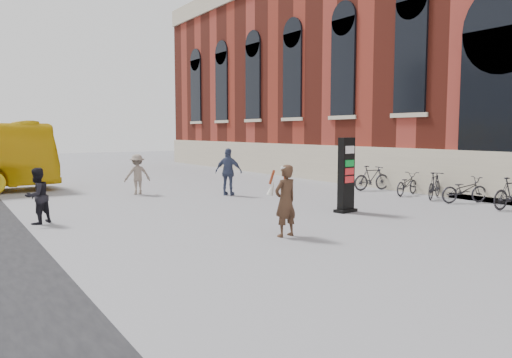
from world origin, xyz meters
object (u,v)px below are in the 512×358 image
bike_3 (512,193)px  bike_7 (372,178)px  pedestrian_a (37,196)px  bike_6 (407,184)px  pedestrian_b (137,174)px  pedestrian_c (229,172)px  bike_4 (464,190)px  woman (285,200)px  bike_5 (434,185)px  info_pylon (346,175)px

bike_3 → bike_7: 6.15m
pedestrian_a → bike_6: (13.24, -1.12, -0.32)m
pedestrian_b → pedestrian_c: (2.91, -2.19, 0.12)m
bike_4 → bike_7: bike_7 is taller
pedestrian_b → pedestrian_a: bearing=51.7°
woman → pedestrian_a: size_ratio=1.13×
bike_4 → bike_6: 2.54m
bike_6 → bike_7: bearing=-16.2°
bike_3 → bike_5: 2.97m
info_pylon → pedestrian_b: bearing=108.3°
bike_4 → bike_6: size_ratio=1.04×
bike_5 → pedestrian_c: bearing=25.1°
pedestrian_b → bike_7: size_ratio=0.91×
pedestrian_b → bike_7: bearing=160.3°
bike_4 → bike_6: (0.00, 2.54, -0.02)m
pedestrian_b → bike_5: (8.84, -7.17, -0.29)m
pedestrian_a → woman: bearing=98.5°
bike_6 → pedestrian_a: bearing=69.0°
bike_3 → bike_6: 4.27m
bike_4 → pedestrian_a: bearing=94.5°
bike_5 → pedestrian_a: bearing=54.7°
woman → bike_7: 10.25m
pedestrian_b → pedestrian_c: pedestrian_c is taller
pedestrian_c → pedestrian_a: bearing=66.2°
bike_5 → bike_6: 1.30m
pedestrian_c → woman: bearing=117.5°
info_pylon → bike_4: 4.96m
woman → pedestrian_b: (-0.29, 9.62, -0.08)m
info_pylon → bike_7: (4.85, 3.69, -0.62)m
pedestrian_a → pedestrian_b: (4.40, 4.74, 0.03)m
info_pylon → pedestrian_b: info_pylon is taller
pedestrian_b → info_pylon: bearing=122.0°
woman → bike_5: size_ratio=1.02×
bike_3 → bike_4: 1.72m
pedestrian_c → bike_7: size_ratio=1.05×
woman → bike_5: (8.55, 2.46, -0.37)m
bike_5 → bike_7: bike_7 is taller
pedestrian_a → bike_4: pedestrian_a is taller
info_pylon → bike_4: info_pylon is taller
bike_3 → bike_4: bearing=5.5°
pedestrian_a → pedestrian_c: pedestrian_c is taller
woman → bike_6: size_ratio=1.02×
info_pylon → woman: info_pylon is taller
woman → bike_5: woman is taller
pedestrian_a → bike_5: 13.46m
pedestrian_a → info_pylon: bearing=125.3°
bike_6 → pedestrian_c: bearing=42.0°
bike_7 → pedestrian_c: bearing=82.8°
pedestrian_b → bike_4: size_ratio=0.91×
bike_4 → woman: bearing=118.0°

